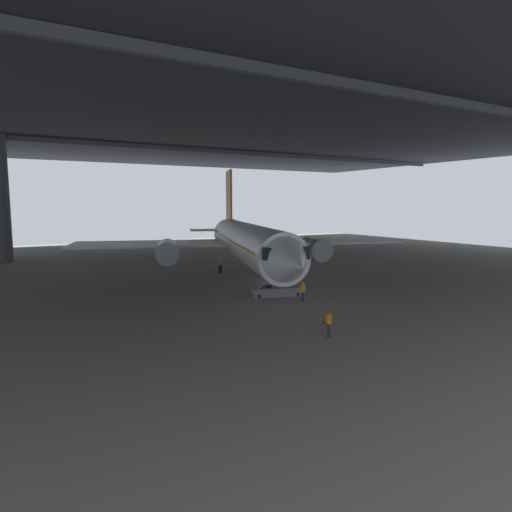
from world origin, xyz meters
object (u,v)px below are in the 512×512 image
(crew_worker_by_stairs, at_px, (303,291))
(airplane_main, at_px, (247,242))
(baggage_tug, at_px, (284,259))
(crew_worker_near_nose, at_px, (329,322))
(traffic_cone_orange, at_px, (327,318))
(boarding_stairs, at_px, (277,287))

(crew_worker_by_stairs, bearing_deg, airplane_main, 80.16)
(crew_worker_by_stairs, relative_size, baggage_tug, 0.63)
(crew_worker_near_nose, xyz_separation_m, traffic_cone_orange, (1.86, 2.52, -0.62))
(airplane_main, xyz_separation_m, baggage_tug, (8.77, 6.34, -3.02))
(crew_worker_by_stairs, distance_m, baggage_tug, 22.70)
(baggage_tug, bearing_deg, crew_worker_near_nose, -118.35)
(crew_worker_near_nose, relative_size, traffic_cone_orange, 2.68)
(crew_worker_by_stairs, bearing_deg, baggage_tug, 60.71)
(crew_worker_near_nose, bearing_deg, boarding_stairs, 72.14)
(boarding_stairs, bearing_deg, crew_worker_by_stairs, -83.61)
(boarding_stairs, height_order, crew_worker_by_stairs, boarding_stairs)
(boarding_stairs, relative_size, traffic_cone_orange, 7.95)
(crew_worker_near_nose, relative_size, crew_worker_by_stairs, 1.02)
(traffic_cone_orange, height_order, baggage_tug, baggage_tug)
(boarding_stairs, xyz_separation_m, traffic_cone_orange, (-1.77, -8.73, -0.45))
(airplane_main, bearing_deg, baggage_tug, 35.85)
(airplane_main, relative_size, crew_worker_by_stairs, 23.97)
(boarding_stairs, distance_m, crew_worker_by_stairs, 3.13)
(traffic_cone_orange, distance_m, baggage_tug, 28.66)
(boarding_stairs, bearing_deg, airplane_main, 75.48)
(boarding_stairs, bearing_deg, baggage_tug, 55.55)
(crew_worker_near_nose, height_order, baggage_tug, crew_worker_near_nose)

